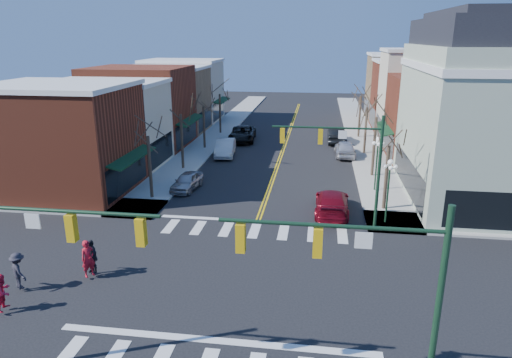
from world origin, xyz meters
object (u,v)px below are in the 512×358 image
at_px(car_left_mid, 225,148).
at_px(pedestrian_red_b, 3,292).
at_px(victorian_corner, 503,110).
at_px(pedestrian_dark_a, 92,256).
at_px(car_right_mid, 345,149).
at_px(car_left_near, 187,181).
at_px(pedestrian_dark_b, 18,271).
at_px(car_left_far, 242,134).
at_px(pedestrian_red_a, 88,259).
at_px(lamppost_corner, 389,180).
at_px(car_right_near, 332,202).
at_px(lamppost_midblock, 377,155).
at_px(car_right_far, 336,135).

relative_size(car_left_mid, pedestrian_red_b, 3.02).
xyz_separation_m(victorian_corner, pedestrian_dark_a, (-23.80, -14.82, -5.62)).
bearing_deg(car_right_mid, pedestrian_dark_a, 60.98).
height_order(car_left_near, pedestrian_dark_b, pedestrian_dark_b).
xyz_separation_m(car_left_far, pedestrian_red_a, (-2.30, -31.96, 0.26)).
bearing_deg(pedestrian_red_a, lamppost_corner, -20.70).
distance_m(victorian_corner, car_left_far, 27.87).
bearing_deg(car_right_near, car_left_mid, -53.14).
height_order(car_left_near, pedestrian_red_a, pedestrian_red_a).
xyz_separation_m(car_right_near, pedestrian_dark_a, (-12.10, -10.20, 0.24)).
distance_m(lamppost_midblock, pedestrian_red_a, 22.13).
bearing_deg(pedestrian_red_a, car_right_mid, 11.22).
relative_size(victorian_corner, lamppost_corner, 3.29).
bearing_deg(lamppost_midblock, car_right_near, -123.56).
relative_size(car_right_near, car_right_mid, 1.14).
bearing_deg(lamppost_midblock, pedestrian_dark_a, -135.33).
bearing_deg(victorian_corner, car_left_near, -177.35).
bearing_deg(car_right_far, car_left_mid, 33.26).
height_order(car_left_far, pedestrian_dark_b, pedestrian_dark_b).
height_order(car_right_far, pedestrian_red_b, pedestrian_red_b).
xyz_separation_m(car_left_near, car_left_mid, (0.82, 10.88, 0.16)).
height_order(lamppost_midblock, car_right_mid, lamppost_midblock).
relative_size(victorian_corner, car_right_far, 2.79).
xyz_separation_m(lamppost_midblock, pedestrian_red_a, (-15.50, -15.69, -1.86)).
bearing_deg(car_right_near, car_left_far, -64.25).
xyz_separation_m(car_left_mid, car_right_near, (10.38, -14.45, -0.04)).
bearing_deg(pedestrian_dark_b, car_right_near, -106.87).
bearing_deg(car_left_near, car_right_near, -11.09).
height_order(pedestrian_red_b, pedestrian_dark_b, pedestrian_dark_b).
height_order(lamppost_corner, car_left_near, lamppost_corner).
distance_m(car_left_near, car_right_near, 11.75).
xyz_separation_m(car_left_near, car_right_far, (12.04, 18.50, 0.16)).
xyz_separation_m(lamppost_corner, car_right_near, (-3.40, 1.37, -2.17)).
bearing_deg(car_right_near, pedestrian_dark_a, 41.27).
xyz_separation_m(lamppost_midblock, car_right_far, (-2.56, 16.94, -2.12)).
relative_size(car_left_far, pedestrian_dark_b, 3.35).
xyz_separation_m(car_right_far, pedestrian_dark_b, (-15.64, -34.16, 0.21)).
bearing_deg(victorian_corner, pedestrian_dark_a, -148.08).
relative_size(lamppost_midblock, car_right_far, 0.85).
height_order(car_left_mid, pedestrian_red_b, pedestrian_red_b).
xyz_separation_m(pedestrian_red_b, pedestrian_dark_b, (-0.43, 1.69, 0.06)).
relative_size(lamppost_midblock, car_left_mid, 0.85).
height_order(car_left_far, car_right_near, car_left_far).
bearing_deg(lamppost_corner, pedestrian_red_b, -145.06).
relative_size(car_right_far, pedestrian_dark_a, 2.87).
distance_m(car_left_mid, car_right_near, 17.79).
distance_m(lamppost_corner, car_right_near, 4.26).
bearing_deg(victorian_corner, car_left_far, 142.05).
relative_size(car_left_near, pedestrian_dark_b, 2.20).
height_order(car_left_far, pedestrian_red_a, pedestrian_red_a).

